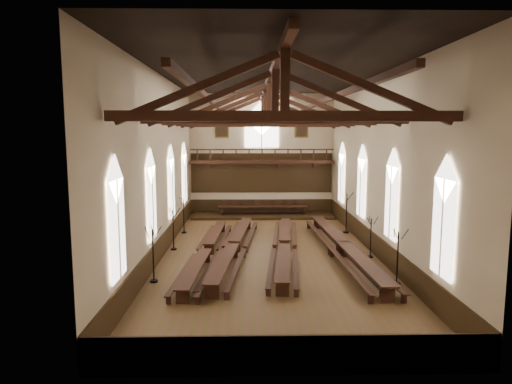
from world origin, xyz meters
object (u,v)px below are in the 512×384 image
refectory_row_a (207,250)px  candelabrum_left_near (153,265)px  candelabrum_right_far (346,221)px  high_table (263,207)px  candelabrum_right_mid (370,245)px  candelabrum_left_far (184,222)px  refectory_row_c (285,245)px  candelabrum_left_mid (173,237)px  candelabrum_right_near (397,268)px  dais (263,216)px  refectory_row_b (234,246)px  refectory_row_d (343,245)px

refectory_row_a → candelabrum_left_near: 4.44m
refectory_row_a → candelabrum_right_far: (8.97, 6.19, 0.35)m
high_table → candelabrum_right_mid: candelabrum_right_mid is taller
refectory_row_a → candelabrum_left_far: bearing=108.5°
refectory_row_a → refectory_row_c: refectory_row_c is taller
candelabrum_left_mid → candelabrum_right_near: bearing=-29.7°
dais → candelabrum_right_near: 17.58m
refectory_row_b → dais: bearing=80.1°
refectory_row_b → candelabrum_left_far: size_ratio=5.86×
candelabrum_left_near → dais: bearing=70.8°
refectory_row_d → dais: 12.51m
refectory_row_a → candelabrum_left_far: (-2.13, 6.37, 0.24)m
refectory_row_a → candelabrum_right_near: size_ratio=5.40×
candelabrum_left_mid → candelabrum_right_near: (11.10, -6.33, 0.02)m
candelabrum_left_far → candelabrum_right_mid: bearing=-29.7°
refectory_row_d → candelabrum_left_far: candelabrum_left_far is taller
candelabrum_right_far → dais: bearing=132.1°
refectory_row_b → candelabrum_right_mid: candelabrum_right_mid is taller
refectory_row_b → refectory_row_c: (2.86, 0.15, -0.02)m
candelabrum_right_near → candelabrum_right_far: 10.62m
refectory_row_b → refectory_row_d: (6.08, -0.27, 0.05)m
high_table → candelabrum_left_mid: bearing=-118.5°
candelabrum_left_mid → dais: bearing=61.5°
candelabrum_right_mid → candelabrum_right_near: bearing=-90.0°
refectory_row_b → candelabrum_left_near: (-3.59, -4.58, 0.26)m
refectory_row_c → candelabrum_left_far: 8.50m
refectory_row_b → high_table: size_ratio=1.99×
dais → candelabrum_left_far: (-5.62, -5.89, 0.65)m
candelabrum_right_far → refectory_row_b: bearing=-143.8°
refectory_row_c → candelabrum_right_far: (4.65, 5.35, 0.34)m
candelabrum_left_far → candelabrum_right_far: (11.10, -0.18, 0.11)m
candelabrum_right_far → refectory_row_a: bearing=-145.4°
candelabrum_right_mid → candelabrum_right_far: candelabrum_right_far is taller
refectory_row_b → refectory_row_c: size_ratio=1.02×
refectory_row_c → refectory_row_d: (3.22, -0.41, 0.07)m
candelabrum_left_mid → candelabrum_right_mid: size_ratio=1.09×
refectory_row_a → dais: 12.75m
refectory_row_c → high_table: size_ratio=1.95×
refectory_row_a → candelabrum_right_mid: candelabrum_right_mid is taller
refectory_row_b → candelabrum_right_near: size_ratio=5.60×
refectory_row_c → refectory_row_a: bearing=-168.9°
dais → high_table: bearing=0.0°
refectory_row_d → dais: refectory_row_d is taller
candelabrum_right_near → candelabrum_left_far: bearing=135.8°
high_table → candelabrum_right_mid: bearing=-65.8°
candelabrum_right_near → high_table: bearing=108.2°
refectory_row_a → refectory_row_d: (7.53, 0.43, 0.09)m
candelabrum_left_far → candelabrum_right_near: size_ratio=0.95×
refectory_row_a → candelabrum_left_far: candelabrum_left_far is taller
dais → candelabrum_right_mid: 13.41m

